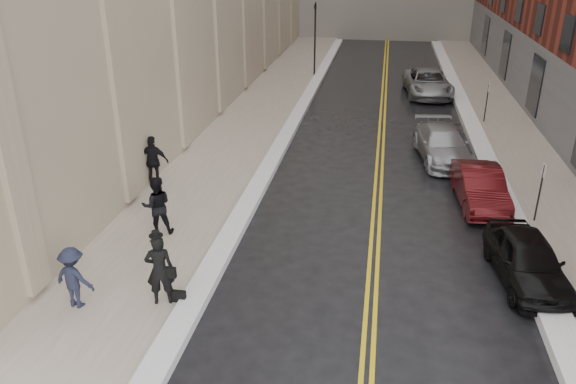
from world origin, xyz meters
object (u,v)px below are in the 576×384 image
at_px(car_black, 527,260).
at_px(pedestrian_a, 157,206).
at_px(pedestrian_b, 74,278).
at_px(car_maroon, 480,187).
at_px(car_silver_far, 428,83).
at_px(pedestrian_main, 160,270).
at_px(car_silver_near, 442,144).
at_px(pedestrian_c, 154,161).

xyz_separation_m(car_black, pedestrian_a, (-11.36, 0.75, 0.44)).
bearing_deg(pedestrian_a, pedestrian_b, 59.13).
height_order(car_maroon, car_silver_far, car_silver_far).
relative_size(car_black, pedestrian_a, 2.08).
relative_size(pedestrian_a, pedestrian_b, 1.16).
distance_m(car_maroon, pedestrian_main, 12.29).
bearing_deg(pedestrian_b, car_silver_near, -118.20).
bearing_deg(pedestrian_main, pedestrian_a, -84.29).
distance_m(pedestrian_a, pedestrian_b, 4.28).
height_order(car_black, car_silver_far, car_silver_far).
distance_m(car_silver_near, pedestrian_main, 15.19).
distance_m(car_silver_near, pedestrian_a, 13.33).
relative_size(pedestrian_main, pedestrian_b, 1.17).
xyz_separation_m(pedestrian_a, pedestrian_c, (-1.64, 3.77, 0.02)).
bearing_deg(pedestrian_b, pedestrian_a, -88.24).
bearing_deg(pedestrian_a, pedestrian_c, -89.45).
xyz_separation_m(pedestrian_main, pedestrian_b, (-2.15, -0.52, -0.15)).
distance_m(pedestrian_main, pedestrian_b, 2.22).
bearing_deg(car_black, pedestrian_b, -170.20).
relative_size(car_silver_near, pedestrian_a, 2.50).
relative_size(car_maroon, pedestrian_b, 2.50).
xyz_separation_m(car_black, pedestrian_b, (-11.95, -3.49, 0.30)).
xyz_separation_m(car_silver_near, car_silver_far, (0.00, 11.94, 0.08)).
height_order(car_silver_far, pedestrian_a, pedestrian_a).
bearing_deg(pedestrian_c, pedestrian_b, 94.24).
height_order(car_maroon, pedestrian_b, pedestrian_b).
relative_size(car_maroon, car_silver_near, 0.86).
height_order(car_maroon, car_silver_near, car_silver_near).
distance_m(car_maroon, pedestrian_a, 11.64).
height_order(car_silver_far, pedestrian_c, pedestrian_c).
bearing_deg(pedestrian_main, pedestrian_c, -83.95).
relative_size(car_silver_near, pedestrian_b, 2.90).
distance_m(car_black, car_silver_far, 21.81).
distance_m(car_black, pedestrian_c, 13.77).
distance_m(car_black, pedestrian_b, 12.45).
bearing_deg(car_silver_near, pedestrian_b, -135.85).
distance_m(pedestrian_b, pedestrian_c, 8.08).
bearing_deg(car_maroon, car_silver_far, 89.35).
distance_m(car_silver_near, pedestrian_b, 16.86).
relative_size(car_maroon, pedestrian_main, 2.13).
relative_size(car_black, pedestrian_main, 2.06).
distance_m(car_black, car_maroon, 5.21).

